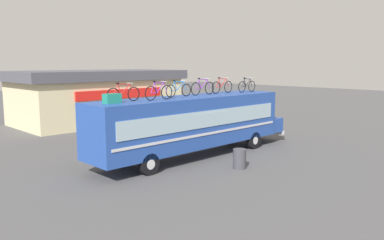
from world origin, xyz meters
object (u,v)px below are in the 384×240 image
at_px(rooftop_bicycle_6, 247,86).
at_px(rooftop_bicycle_1, 123,94).
at_px(trash_bin, 239,159).
at_px(rooftop_bicycle_4, 203,88).
at_px(bus, 194,122).
at_px(rooftop_bicycle_2, 159,92).
at_px(luggage_bag_1, 112,98).
at_px(rooftop_bicycle_5, 222,86).
at_px(rooftop_bicycle_3, 179,90).

bearing_deg(rooftop_bicycle_6, rooftop_bicycle_1, 178.78).
distance_m(rooftop_bicycle_6, trash_bin, 6.30).
bearing_deg(rooftop_bicycle_4, trash_bin, -107.32).
distance_m(bus, rooftop_bicycle_2, 3.12).
bearing_deg(trash_bin, rooftop_bicycle_6, 34.79).
distance_m(luggage_bag_1, rooftop_bicycle_5, 7.71).
bearing_deg(rooftop_bicycle_1, rooftop_bicycle_4, 2.24).
xyz_separation_m(rooftop_bicycle_4, rooftop_bicycle_6, (3.40, -0.39, -0.02)).
distance_m(luggage_bag_1, rooftop_bicycle_2, 2.44).
relative_size(rooftop_bicycle_1, rooftop_bicycle_2, 1.06).
height_order(bus, rooftop_bicycle_3, rooftop_bicycle_3).
bearing_deg(rooftop_bicycle_4, rooftop_bicycle_2, -170.56).
height_order(rooftop_bicycle_4, trash_bin, rooftop_bicycle_4).
bearing_deg(rooftop_bicycle_2, rooftop_bicycle_3, 17.85).
xyz_separation_m(luggage_bag_1, rooftop_bicycle_5, (7.70, 0.45, 0.18)).
distance_m(bus, rooftop_bicycle_1, 4.64).
height_order(luggage_bag_1, rooftop_bicycle_1, rooftop_bicycle_1).
xyz_separation_m(rooftop_bicycle_1, rooftop_bicycle_4, (5.29, 0.21, 0.02)).
distance_m(rooftop_bicycle_3, rooftop_bicycle_5, 3.49).
distance_m(bus, rooftop_bicycle_5, 3.20).
distance_m(rooftop_bicycle_1, rooftop_bicycle_3, 3.50).
distance_m(bus, rooftop_bicycle_4, 2.00).
bearing_deg(rooftop_bicycle_4, rooftop_bicycle_3, -179.35).
height_order(rooftop_bicycle_4, rooftop_bicycle_5, rooftop_bicycle_4).
bearing_deg(rooftop_bicycle_2, rooftop_bicycle_6, 1.65).
distance_m(rooftop_bicycle_2, rooftop_bicycle_5, 5.31).
bearing_deg(luggage_bag_1, rooftop_bicycle_2, -5.35).
bearing_deg(trash_bin, rooftop_bicycle_4, 72.68).
height_order(rooftop_bicycle_2, rooftop_bicycle_3, rooftop_bicycle_2).
relative_size(luggage_bag_1, rooftop_bicycle_4, 0.41).
xyz_separation_m(luggage_bag_1, rooftop_bicycle_1, (0.71, 0.16, 0.16)).
xyz_separation_m(luggage_bag_1, trash_bin, (4.90, -3.15, -2.97)).
bearing_deg(rooftop_bicycle_6, bus, 178.97).
bearing_deg(rooftop_bicycle_1, rooftop_bicycle_6, -1.22).
height_order(bus, rooftop_bicycle_2, rooftop_bicycle_2).
bearing_deg(rooftop_bicycle_6, rooftop_bicycle_2, -178.35).
distance_m(rooftop_bicycle_1, rooftop_bicycle_4, 5.29).
xyz_separation_m(rooftop_bicycle_2, rooftop_bicycle_5, (5.27, 0.67, 0.01)).
distance_m(rooftop_bicycle_5, trash_bin, 5.54).
distance_m(luggage_bag_1, rooftop_bicycle_1, 0.74).
distance_m(rooftop_bicycle_1, rooftop_bicycle_5, 7.00).
distance_m(rooftop_bicycle_4, rooftop_bicycle_6, 3.42).
xyz_separation_m(luggage_bag_1, rooftop_bicycle_3, (4.21, 0.35, 0.16)).
relative_size(rooftop_bicycle_2, trash_bin, 1.76).
height_order(rooftop_bicycle_3, rooftop_bicycle_4, rooftop_bicycle_4).
height_order(rooftop_bicycle_2, rooftop_bicycle_4, rooftop_bicycle_4).
relative_size(rooftop_bicycle_1, rooftop_bicycle_4, 0.98).
bearing_deg(rooftop_bicycle_5, rooftop_bicycle_4, -177.28).
xyz_separation_m(bus, luggage_bag_1, (-5.02, -0.05, 1.54)).
xyz_separation_m(luggage_bag_1, rooftop_bicycle_6, (9.39, -0.03, 0.16)).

